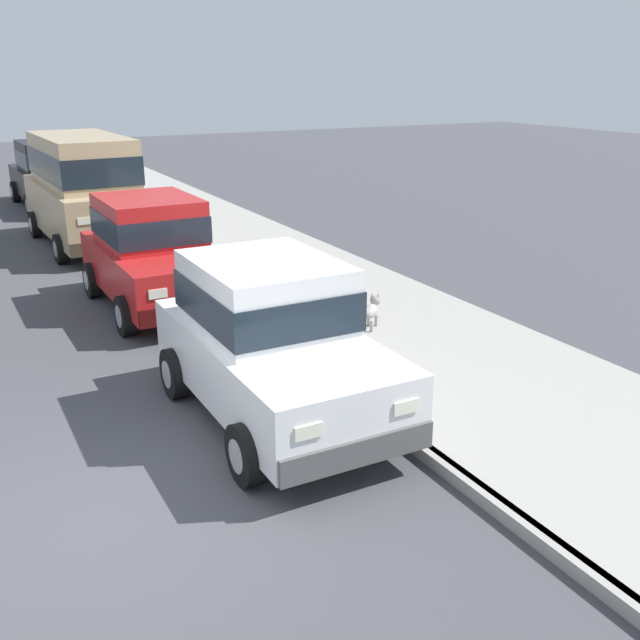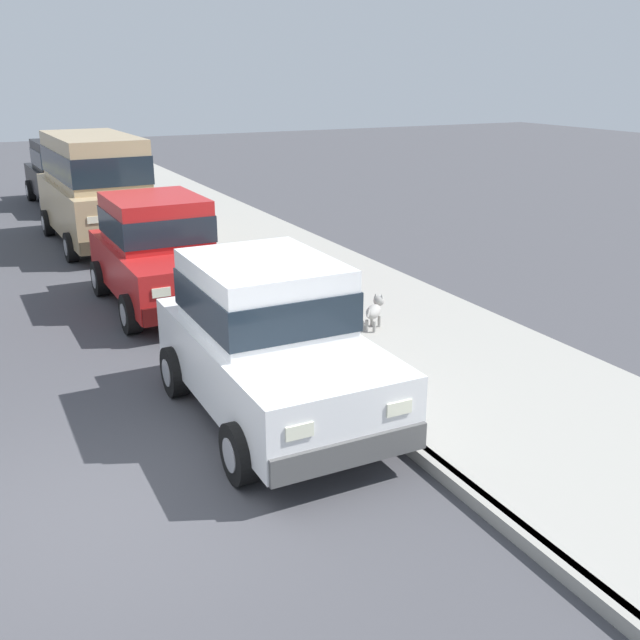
# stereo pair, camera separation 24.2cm
# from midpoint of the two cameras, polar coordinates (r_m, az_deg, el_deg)

# --- Properties ---
(ground_plane) EXTENTS (80.00, 80.00, 0.00)m
(ground_plane) POSITION_cam_midpoint_polar(r_m,az_deg,el_deg) (7.24, -15.78, -14.40)
(ground_plane) COLOR #424247
(curb) EXTENTS (0.16, 64.00, 0.14)m
(curb) POSITION_cam_midpoint_polar(r_m,az_deg,el_deg) (8.22, 6.79, -8.87)
(curb) COLOR gray
(curb) RESTS_ON ground
(sidewalk) EXTENTS (3.60, 64.00, 0.14)m
(sidewalk) POSITION_cam_midpoint_polar(r_m,az_deg,el_deg) (9.25, 16.25, -6.25)
(sidewalk) COLOR #99968E
(sidewalk) RESTS_ON ground
(car_white_hatchback) EXTENTS (1.97, 3.81, 1.88)m
(car_white_hatchback) POSITION_cam_midpoint_polar(r_m,az_deg,el_deg) (8.37, -3.20, -1.43)
(car_white_hatchback) COLOR white
(car_white_hatchback) RESTS_ON ground
(car_red_hatchback) EXTENTS (2.01, 3.83, 1.88)m
(car_red_hatchback) POSITION_cam_midpoint_polar(r_m,az_deg,el_deg) (12.78, -12.00, 5.42)
(car_red_hatchback) COLOR red
(car_red_hatchback) RESTS_ON ground
(car_tan_van) EXTENTS (2.27, 4.97, 2.52)m
(car_tan_van) POSITION_cam_midpoint_polar(r_m,az_deg,el_deg) (17.82, -16.91, 10.19)
(car_tan_van) COLOR tan
(car_tan_van) RESTS_ON ground
(car_black_sedan) EXTENTS (2.16, 4.66, 1.92)m
(car_black_sedan) POSITION_cam_midpoint_polar(r_m,az_deg,el_deg) (23.54, -19.13, 10.95)
(car_black_sedan) COLOR black
(car_black_sedan) RESTS_ON ground
(dog_grey) EXTENTS (0.59, 0.55, 0.49)m
(dog_grey) POSITION_cam_midpoint_polar(r_m,az_deg,el_deg) (11.12, 4.95, 0.80)
(dog_grey) COLOR #999691
(dog_grey) RESTS_ON sidewalk
(fire_hydrant) EXTENTS (0.34, 0.24, 0.72)m
(fire_hydrant) POSITION_cam_midpoint_polar(r_m,az_deg,el_deg) (12.58, -4.33, 3.22)
(fire_hydrant) COLOR red
(fire_hydrant) RESTS_ON sidewalk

